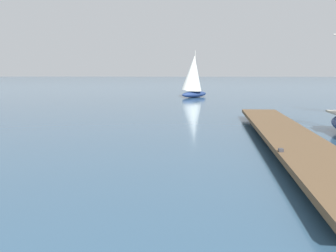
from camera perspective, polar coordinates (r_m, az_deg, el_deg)
name	(u,v)px	position (r m, az deg, el deg)	size (l,w,h in m)	color
floating_dock	(287,135)	(15.83, 15.08, -1.13)	(2.41, 19.02, 0.53)	brown
distant_sailboat	(193,77)	(43.26, 3.27, 6.35)	(3.15, 3.84, 4.52)	navy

